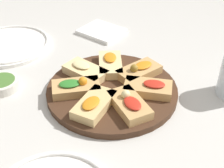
{
  "coord_description": "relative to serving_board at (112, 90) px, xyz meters",
  "views": [
    {
      "loc": [
        -0.51,
        0.32,
        0.46
      ],
      "look_at": [
        0.0,
        0.0,
        0.03
      ],
      "focal_mm": 50.0,
      "sensor_mm": 36.0,
      "label": 1
    }
  ],
  "objects": [
    {
      "name": "focaccia_slice_4",
      "position": [
        0.03,
        0.08,
        0.02
      ],
      "size": [
        0.1,
        0.12,
        0.04
      ],
      "color": "tan",
      "rests_on": "serving_board"
    },
    {
      "name": "napkin_stack",
      "position": [
        0.29,
        -0.14,
        -0.0
      ],
      "size": [
        0.16,
        0.15,
        0.01
      ],
      "primitive_type": "cube",
      "rotation": [
        0.0,
        0.0,
        0.36
      ],
      "color": "white",
      "rests_on": "ground_plane"
    },
    {
      "name": "serving_board",
      "position": [
        0.0,
        0.0,
        0.0
      ],
      "size": [
        0.31,
        0.31,
        0.02
      ],
      "primitive_type": "cylinder",
      "color": "#422819",
      "rests_on": "ground_plane"
    },
    {
      "name": "focaccia_slice_5",
      "position": [
        -0.04,
        0.07,
        0.02
      ],
      "size": [
        0.11,
        0.12,
        0.03
      ],
      "color": "#DBB775",
      "rests_on": "serving_board"
    },
    {
      "name": "focaccia_slice_0",
      "position": [
        -0.06,
        -0.06,
        0.02
      ],
      "size": [
        0.12,
        0.12,
        0.03
      ],
      "color": "tan",
      "rests_on": "serving_board"
    },
    {
      "name": "focaccia_slice_1",
      "position": [
        0.01,
        -0.09,
        0.02
      ],
      "size": [
        0.07,
        0.12,
        0.04
      ],
      "color": "tan",
      "rests_on": "serving_board"
    },
    {
      "name": "focaccia_slice_3",
      "position": [
        0.08,
        0.03,
        0.02
      ],
      "size": [
        0.12,
        0.09,
        0.03
      ],
      "color": "#E5C689",
      "rests_on": "serving_board"
    },
    {
      "name": "plate_right",
      "position": [
        0.36,
        0.14,
        -0.0
      ],
      "size": [
        0.25,
        0.25,
        0.02
      ],
      "color": "white",
      "rests_on": "ground_plane"
    },
    {
      "name": "focaccia_slice_2",
      "position": [
        0.08,
        -0.04,
        0.02
      ],
      "size": [
        0.12,
        0.11,
        0.03
      ],
      "color": "#E5C689",
      "rests_on": "serving_board"
    },
    {
      "name": "dipping_bowl",
      "position": [
        0.16,
        0.22,
        0.0
      ],
      "size": [
        0.09,
        0.09,
        0.02
      ],
      "color": "silver",
      "rests_on": "ground_plane"
    },
    {
      "name": "ground_plane",
      "position": [
        0.0,
        0.0,
        -0.01
      ],
      "size": [
        3.0,
        3.0,
        0.0
      ],
      "primitive_type": "plane",
      "color": "beige"
    },
    {
      "name": "focaccia_slice_6",
      "position": [
        -0.08,
        0.01,
        0.02
      ],
      "size": [
        0.12,
        0.07,
        0.04
      ],
      "color": "tan",
      "rests_on": "serving_board"
    }
  ]
}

